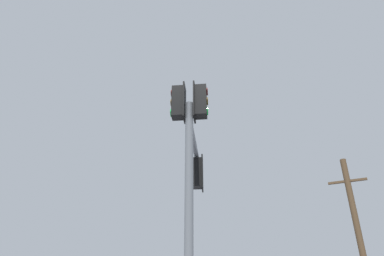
# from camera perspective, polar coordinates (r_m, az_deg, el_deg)

# --- Properties ---
(signal_mast_assembly) EXTENTS (0.99, 4.15, 7.37)m
(signal_mast_assembly) POSITION_cam_1_polar(r_m,az_deg,el_deg) (9.31, -0.07, -6.55)
(signal_mast_assembly) COLOR slate
(signal_mast_assembly) RESTS_ON ground
(utility_pole_wooden) EXTENTS (1.91, 0.90, 10.19)m
(utility_pole_wooden) POSITION_cam_1_polar(r_m,az_deg,el_deg) (21.38, 24.73, -16.80)
(utility_pole_wooden) COLOR #4C3823
(utility_pole_wooden) RESTS_ON ground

